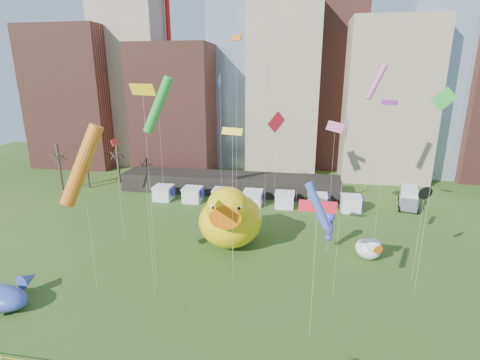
% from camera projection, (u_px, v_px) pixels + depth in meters
% --- Properties ---
extents(skyline, '(101.00, 23.00, 68.00)m').
position_uv_depth(skyline, '(276.00, 68.00, 75.09)').
color(skyline, brown).
rests_on(skyline, ground).
extents(pavilion, '(38.00, 6.00, 3.20)m').
position_uv_depth(pavilion, '(230.00, 183.00, 63.61)').
color(pavilion, black).
rests_on(pavilion, ground).
extents(vendor_tents, '(33.24, 2.80, 2.40)m').
position_uv_depth(vendor_tents, '(253.00, 198.00, 57.24)').
color(vendor_tents, white).
rests_on(vendor_tents, ground).
extents(bare_trees, '(8.44, 6.44, 8.50)m').
position_uv_depth(bare_trees, '(88.00, 166.00, 65.86)').
color(bare_trees, '#382B21').
rests_on(bare_trees, ground).
extents(big_duck, '(8.55, 10.91, 8.11)m').
position_uv_depth(big_duck, '(230.00, 217.00, 42.77)').
color(big_duck, yellow).
rests_on(big_duck, ground).
extents(small_duck, '(3.64, 3.95, 2.75)m').
position_uv_depth(small_duck, '(369.00, 248.00, 40.40)').
color(small_duck, white).
rests_on(small_duck, ground).
extents(seahorse_green, '(1.91, 2.13, 6.93)m').
position_uv_depth(seahorse_green, '(232.00, 217.00, 39.18)').
color(seahorse_green, silver).
rests_on(seahorse_green, ground).
extents(seahorse_purple, '(1.45, 1.69, 4.82)m').
position_uv_depth(seahorse_purple, '(330.00, 224.00, 41.76)').
color(seahorse_purple, silver).
rests_on(seahorse_purple, ground).
extents(whale_inflatable, '(5.65, 6.80, 2.32)m').
position_uv_depth(whale_inflatable, '(3.00, 296.00, 31.97)').
color(whale_inflatable, '#49399C').
rests_on(whale_inflatable, ground).
extents(box_truck, '(3.88, 7.08, 2.85)m').
position_uv_depth(box_truck, '(409.00, 197.00, 56.71)').
color(box_truck, silver).
rests_on(box_truck, ground).
extents(kite_0, '(0.80, 2.24, 12.77)m').
position_uv_depth(kite_0, '(115.00, 143.00, 42.12)').
color(kite_0, silver).
rests_on(kite_0, ground).
extents(kite_1, '(0.42, 2.30, 16.92)m').
position_uv_depth(kite_1, '(346.00, 133.00, 29.34)').
color(kite_1, silver).
rests_on(kite_1, ground).
extents(kite_2, '(1.13, 0.76, 9.92)m').
position_uv_depth(kite_2, '(425.00, 193.00, 33.73)').
color(kite_2, silver).
rests_on(kite_2, ground).
extents(kite_3, '(1.84, 0.75, 19.03)m').
position_uv_depth(kite_3, '(443.00, 108.00, 29.24)').
color(kite_3, silver).
rests_on(kite_3, ground).
extents(kite_4, '(2.97, 1.87, 19.22)m').
position_uv_depth(kite_4, '(143.00, 91.00, 30.28)').
color(kite_4, silver).
rests_on(kite_4, ground).
extents(kite_5, '(0.10, 1.99, 20.16)m').
position_uv_depth(kite_5, '(220.00, 88.00, 44.25)').
color(kite_5, silver).
rests_on(kite_5, ground).
extents(kite_6, '(4.42, 3.25, 15.95)m').
position_uv_depth(kite_6, '(82.00, 165.00, 31.86)').
color(kite_6, silver).
rests_on(kite_6, ground).
extents(kite_7, '(0.35, 3.62, 21.25)m').
position_uv_depth(kite_7, '(267.00, 81.00, 46.54)').
color(kite_7, silver).
rests_on(kite_7, ground).
extents(kite_8, '(2.06, 1.69, 15.78)m').
position_uv_depth(kite_8, '(276.00, 124.00, 43.69)').
color(kite_8, silver).
rests_on(kite_8, ground).
extents(kite_9, '(2.04, 3.52, 14.58)m').
position_uv_depth(kite_9, '(335.00, 127.00, 42.70)').
color(kite_9, silver).
rests_on(kite_9, ground).
extents(kite_10, '(1.41, 2.75, 12.09)m').
position_uv_depth(kite_10, '(146.00, 178.00, 30.15)').
color(kite_10, silver).
rests_on(kite_10, ground).
extents(kite_11, '(4.49, 1.82, 19.96)m').
position_uv_depth(kite_11, '(158.00, 105.00, 46.28)').
color(kite_11, silver).
rests_on(kite_11, ground).
extents(kite_12, '(2.07, 1.02, 15.44)m').
position_uv_depth(kite_12, '(232.00, 133.00, 31.96)').
color(kite_12, silver).
rests_on(kite_12, ground).
extents(kite_13, '(2.05, 0.95, 12.79)m').
position_uv_depth(kite_13, '(318.00, 206.00, 25.26)').
color(kite_13, silver).
rests_on(kite_13, ground).
extents(kite_14, '(1.76, 1.95, 24.32)m').
position_uv_depth(kite_14, '(236.00, 41.00, 40.71)').
color(kite_14, silver).
rests_on(kite_14, ground).
extents(kite_15, '(1.65, 1.23, 17.25)m').
position_uv_depth(kite_15, '(389.00, 105.00, 40.68)').
color(kite_15, silver).
rests_on(kite_15, ground).
extents(kite_16, '(3.17, 0.56, 9.85)m').
position_uv_depth(kite_16, '(318.00, 207.00, 30.04)').
color(kite_16, silver).
rests_on(kite_16, ground).
extents(kite_17, '(2.76, 1.59, 21.33)m').
position_uv_depth(kite_17, '(376.00, 82.00, 46.65)').
color(kite_17, silver).
rests_on(kite_17, ground).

